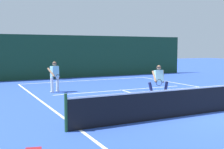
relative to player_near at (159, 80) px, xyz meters
name	(u,v)px	position (x,y,z in m)	size (l,w,h in m)	color
ground_plane	(205,113)	(-0.33, -3.28, -0.83)	(80.00, 80.00, 0.00)	#2B4BAB
court_line_baseline_far	(87,80)	(-0.33, 8.14, -0.83)	(9.45, 0.10, 0.01)	white
court_line_sideline_left	(80,130)	(-5.06, -3.28, -0.83)	(0.10, 22.84, 0.01)	white
court_line_service	(122,90)	(-0.33, 2.97, -0.83)	(7.70, 0.10, 0.01)	white
court_line_centre	(153,99)	(-0.33, -0.08, -0.83)	(0.10, 6.40, 0.01)	white
tennis_net	(205,100)	(-0.33, -3.28, -0.34)	(10.36, 0.09, 1.08)	#1E4723
player_near	(159,80)	(0.00, 0.00, 0.00)	(1.03, 0.83, 1.53)	#1E234C
player_far	(55,75)	(-3.83, 3.89, 0.05)	(0.68, 0.92, 1.61)	silver
tennis_ball	(93,98)	(-2.74, 1.34, -0.80)	(0.07, 0.07, 0.07)	#D1E033
back_fence_windscreen	(76,57)	(-0.33, 10.45, 0.80)	(19.73, 0.12, 3.28)	#163823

